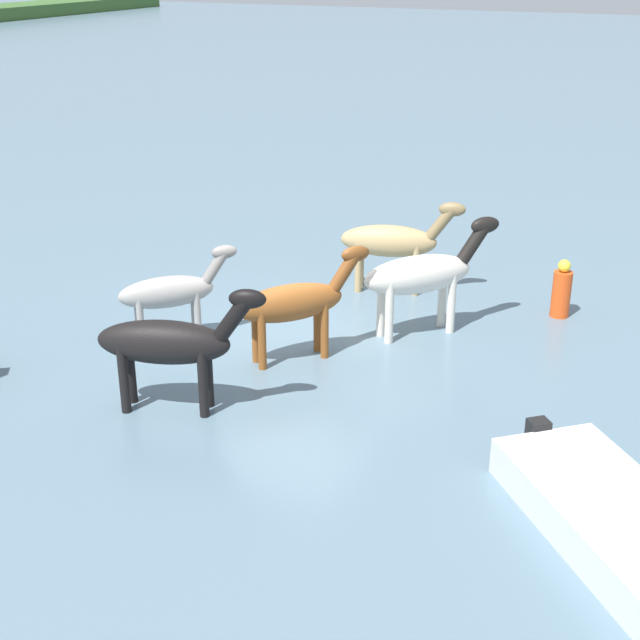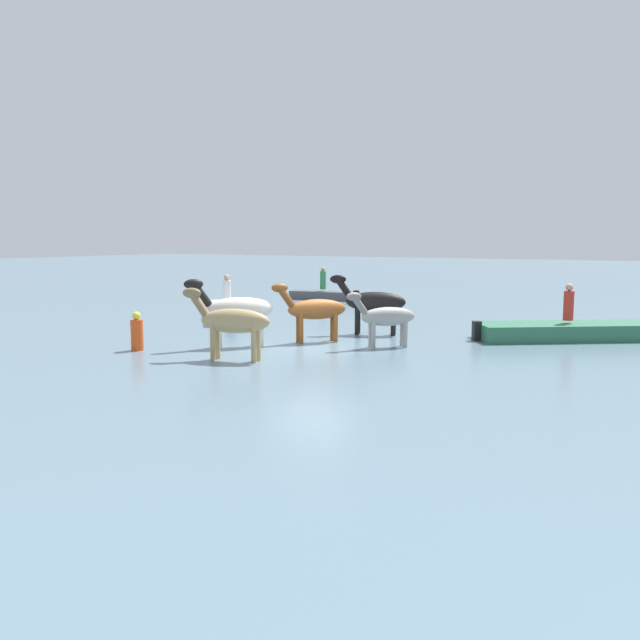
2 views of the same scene
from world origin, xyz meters
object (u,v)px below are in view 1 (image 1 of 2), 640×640
(horse_mid_herd, at_px, (170,343))
(horse_lead, at_px, (393,241))
(horse_pinto_flank, at_px, (422,274))
(horse_rear_stallion, at_px, (295,302))
(buoy_channel_marker, at_px, (562,291))
(horse_gray_outer, at_px, (171,292))

(horse_mid_herd, height_order, horse_lead, horse_mid_herd)
(horse_pinto_flank, distance_m, horse_rear_stallion, 2.51)
(horse_rear_stallion, distance_m, horse_lead, 3.77)
(horse_lead, distance_m, buoy_channel_marker, 3.45)
(horse_rear_stallion, xyz_separation_m, buoy_channel_marker, (3.85, -3.76, -0.53))
(horse_mid_herd, bearing_deg, horse_gray_outer, 105.22)
(horse_mid_herd, distance_m, horse_rear_stallion, 2.57)
(horse_gray_outer, height_order, buoy_channel_marker, horse_gray_outer)
(horse_lead, relative_size, buoy_channel_marker, 2.19)
(horse_lead, bearing_deg, horse_pinto_flank, -70.33)
(horse_mid_herd, xyz_separation_m, horse_pinto_flank, (4.36, -2.48, 0.03))
(horse_rear_stallion, xyz_separation_m, horse_lead, (3.75, -0.35, 0.03))
(horse_gray_outer, bearing_deg, buoy_channel_marker, -10.88)
(buoy_channel_marker, bearing_deg, horse_rear_stallion, 135.68)
(horse_gray_outer, distance_m, horse_rear_stallion, 2.36)
(horse_mid_herd, relative_size, buoy_channel_marker, 2.27)
(horse_gray_outer, relative_size, buoy_channel_marker, 1.56)
(horse_pinto_flank, bearing_deg, horse_gray_outer, 162.18)
(horse_lead, height_order, buoy_channel_marker, horse_lead)
(horse_mid_herd, distance_m, buoy_channel_marker, 7.81)
(horse_pinto_flank, relative_size, horse_rear_stallion, 1.08)
(horse_mid_herd, relative_size, horse_gray_outer, 1.46)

